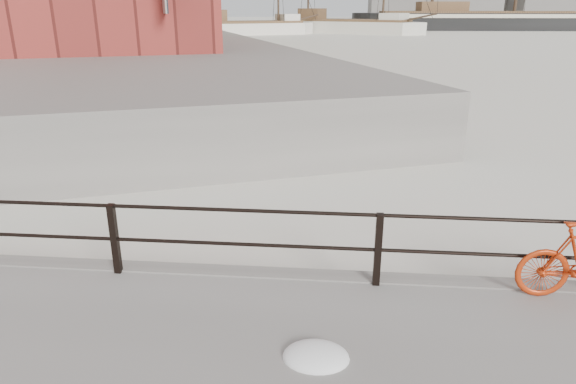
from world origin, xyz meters
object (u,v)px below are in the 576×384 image
(barque_black, at_px, (512,30))
(workboat_near, at_px, (10,58))
(schooner_left, at_px, (246,35))
(schooner_mid, at_px, (343,33))
(workboat_far, at_px, (96,44))

(barque_black, bearing_deg, workboat_near, -137.44)
(schooner_left, bearing_deg, schooner_mid, -3.39)
(barque_black, distance_m, schooner_left, 46.69)
(schooner_mid, relative_size, workboat_far, 2.21)
(barque_black, xyz_separation_m, workboat_far, (-54.75, -40.49, 0.00))
(schooner_mid, bearing_deg, schooner_left, -130.24)
(schooner_mid, height_order, workboat_far, schooner_mid)
(barque_black, relative_size, schooner_mid, 2.26)
(schooner_mid, distance_m, workboat_near, 49.73)
(workboat_near, xyz_separation_m, workboat_far, (0.06, 15.07, 0.00))
(schooner_left, height_order, workboat_near, schooner_left)
(schooner_mid, relative_size, workboat_near, 2.13)
(barque_black, height_order, schooner_left, barque_black)
(workboat_near, height_order, workboat_far, same)
(schooner_mid, xyz_separation_m, workboat_far, (-26.16, -27.18, 0.00))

